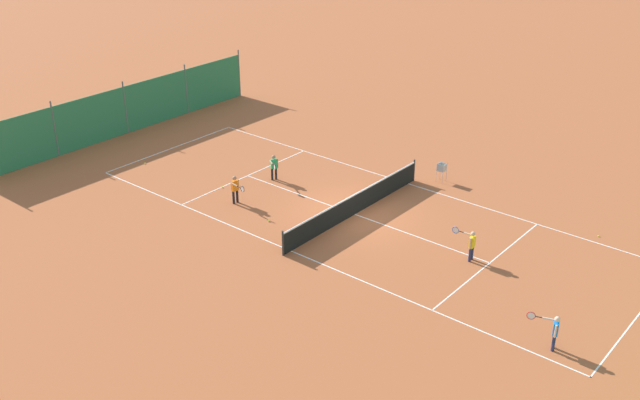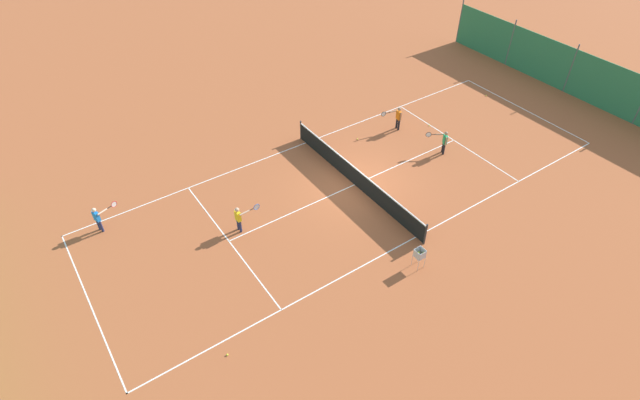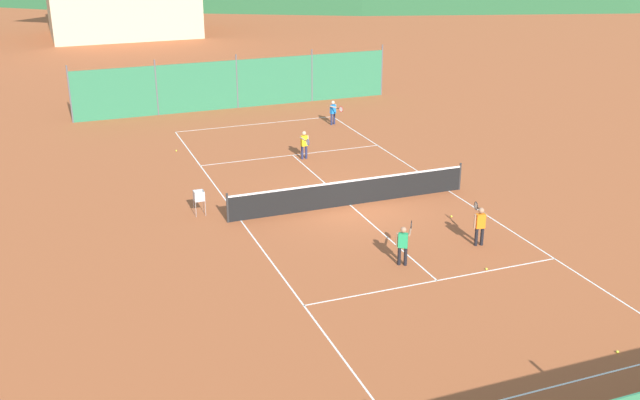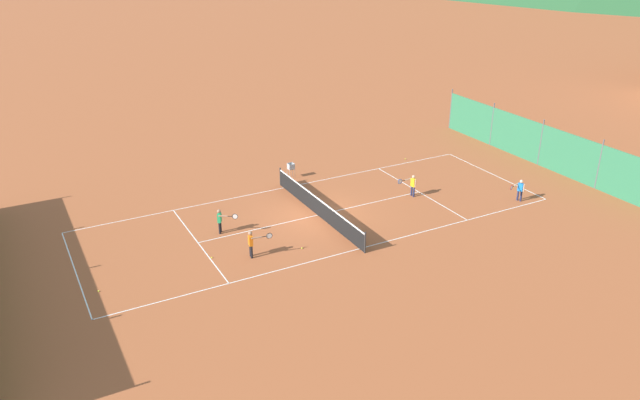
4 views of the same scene
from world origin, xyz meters
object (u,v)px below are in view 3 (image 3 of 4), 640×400
Objects in this scene: player_far_baseline at (480,223)px; player_near_service at (403,242)px; tennis_ball_by_net_right at (486,269)px; tennis_ball_near_corner at (451,216)px; tennis_net at (350,192)px; tennis_ball_service_box at (176,151)px; player_near_baseline at (304,143)px; player_far_service at (333,111)px; tennis_ball_alley_left at (617,352)px; ball_hopper at (199,197)px.

player_far_baseline is 2.94m from player_near_service.
tennis_ball_by_net_right is (2.16, -1.24, -0.69)m from player_near_service.
tennis_net is at bearing 140.52° from tennis_ball_near_corner.
tennis_ball_near_corner is 13.42m from tennis_ball_service_box.
tennis_ball_by_net_right is (1.42, -12.01, -0.69)m from player_near_baseline.
player_near_baseline is 5.88m from tennis_ball_service_box.
player_far_baseline is at bearing -62.07° from tennis_ball_service_box.
tennis_ball_near_corner is at bearing -93.14° from player_far_service.
ball_hopper reaches higher than tennis_ball_alley_left.
ball_hopper is at bearing 143.74° from player_far_baseline.
tennis_net reaches higher than tennis_ball_by_net_right.
player_near_baseline reaches higher than tennis_ball_alley_left.
ball_hopper is at bearing 133.65° from tennis_ball_by_net_right.
player_far_baseline reaches higher than tennis_ball_alley_left.
tennis_ball_service_box is 0.07× the size of ball_hopper.
tennis_ball_near_corner is 8.99m from tennis_ball_alley_left.
player_near_baseline is 17.12m from tennis_ball_alley_left.
tennis_ball_service_box is (-4.96, 3.09, -0.69)m from player_near_baseline.
player_near_baseline reaches higher than ball_hopper.
player_far_baseline is 19.53× the size of tennis_ball_near_corner.
player_near_service is 18.85× the size of tennis_ball_alley_left.
tennis_ball_near_corner is at bearing 80.76° from player_far_baseline.
tennis_ball_service_box is (-4.66, 8.78, -0.47)m from tennis_net.
tennis_ball_service_box is at bearing 106.90° from player_near_service.
ball_hopper is at bearing 157.46° from tennis_ball_near_corner.
player_far_service is 0.98× the size of player_near_baseline.
player_near_service is 14.49m from tennis_ball_service_box.
tennis_net is at bearing -62.06° from tennis_ball_service_box.
player_near_service is 7.80m from ball_hopper.
player_near_service is 6.81m from tennis_ball_alley_left.
player_far_service reaches higher than ball_hopper.
player_far_service reaches higher than tennis_ball_service_box.
tennis_ball_near_corner is 1.00× the size of tennis_ball_service_box.
player_far_service is at bearing 85.92° from player_far_baseline.
ball_hopper is (-4.85, 6.11, -0.06)m from player_near_service.
tennis_ball_alley_left is (-0.28, -6.65, -0.72)m from player_far_baseline.
tennis_ball_near_corner is 0.07× the size of ball_hopper.
tennis_ball_alley_left is at bearing -71.19° from tennis_ball_service_box.
tennis_net is 7.56× the size of player_far_service.
player_near_baseline is 18.68× the size of tennis_ball_by_net_right.
tennis_net is 10.31× the size of ball_hopper.
ball_hopper is (-8.84, -9.37, -0.05)m from player_far_service.
player_near_service is (-0.45, -5.07, 0.23)m from tennis_net.
player_far_baseline is 6.69m from tennis_ball_alley_left.
ball_hopper is at bearing -94.75° from tennis_ball_service_box.
player_near_service reaches higher than tennis_ball_service_box.
tennis_net is 7.12× the size of player_far_baseline.
player_far_baseline is 19.53× the size of tennis_ball_by_net_right.
player_near_service reaches higher than tennis_ball_alley_left.
player_near_baseline is 10.79m from player_near_service.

